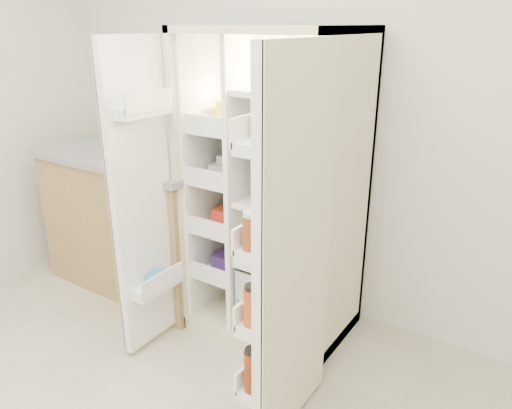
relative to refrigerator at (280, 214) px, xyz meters
The scene contains 5 objects.
wall_back 0.70m from the refrigerator, 89.15° to the left, with size 4.00×0.02×2.70m, color silver.
refrigerator is the anchor object (origin of this frame).
freezer_door 0.81m from the refrigerator, 130.51° to the right, with size 0.15×0.40×1.72m.
fridge_door 0.85m from the refrigerator, 56.19° to the right, with size 0.17×0.58×1.72m.
kitchen_counter 1.13m from the refrigerator, behind, with size 1.35×0.72×0.98m.
Camera 1 is at (1.36, -0.66, 1.81)m, focal length 34.00 mm.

